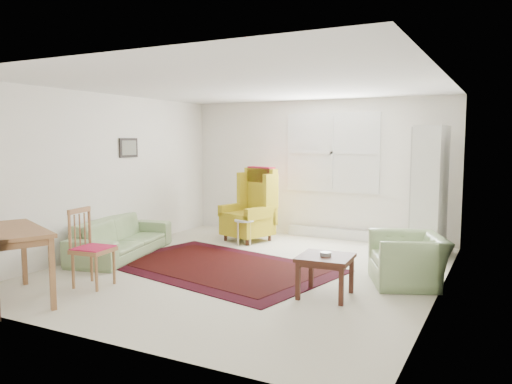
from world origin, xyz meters
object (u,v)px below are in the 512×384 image
at_px(desk, 11,265).
at_px(sofa, 122,230).
at_px(wingback_chair, 247,204).
at_px(stool, 244,232).
at_px(desk_chair, 93,248).
at_px(coffee_table, 325,276).
at_px(armchair, 408,255).
at_px(cabinet, 430,191).

bearing_deg(desk, sofa, 100.74).
xyz_separation_m(wingback_chair, stool, (0.13, -0.35, -0.43)).
bearing_deg(desk_chair, coffee_table, -77.82).
height_order(armchair, coffee_table, armchair).
height_order(stool, desk_chair, desk_chair).
xyz_separation_m(cabinet, desk_chair, (-3.39, -3.56, -0.52)).
relative_size(sofa, coffee_table, 3.38).
bearing_deg(cabinet, armchair, -86.63).
bearing_deg(cabinet, coffee_table, -102.26).
distance_m(sofa, desk, 2.26).
distance_m(sofa, wingback_chair, 2.25).
distance_m(armchair, stool, 3.10).
bearing_deg(cabinet, wingback_chair, -171.51).
height_order(sofa, stool, sofa).
height_order(stool, cabinet, cabinet).
relative_size(stool, cabinet, 0.22).
height_order(armchair, cabinet, cabinet).
relative_size(stool, desk, 0.35).
xyz_separation_m(wingback_chair, cabinet, (3.02, 0.27, 0.34)).
xyz_separation_m(sofa, armchair, (4.20, 0.45, -0.03)).
distance_m(stool, cabinet, 3.06).
height_order(desk, desk_chair, desk_chair).
relative_size(armchair, desk_chair, 1.00).
xyz_separation_m(coffee_table, desk_chair, (-2.64, -0.91, 0.24)).
distance_m(coffee_table, stool, 2.96).
relative_size(sofa, stool, 4.46).
height_order(sofa, wingback_chair, wingback_chair).
bearing_deg(desk, stool, 76.78).
xyz_separation_m(coffee_table, cabinet, (0.74, 2.65, 0.76)).
distance_m(wingback_chair, cabinet, 3.05).
distance_m(wingback_chair, desk, 4.19).
height_order(wingback_chair, desk_chair, wingback_chair).
bearing_deg(wingback_chair, desk_chair, -78.33).
distance_m(stool, desk_chair, 2.99).
height_order(cabinet, desk_chair, cabinet).
bearing_deg(coffee_table, armchair, 51.45).
bearing_deg(wingback_chair, armchair, -7.65).
xyz_separation_m(cabinet, desk, (-3.78, -4.39, -0.59)).
bearing_deg(sofa, stool, -53.17).
bearing_deg(sofa, wingback_chair, -44.81).
xyz_separation_m(desk, desk_chair, (0.39, 0.83, 0.07)).
bearing_deg(wingback_chair, coffee_table, -28.27).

